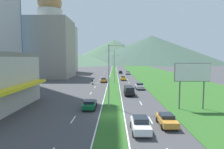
{
  "coord_description": "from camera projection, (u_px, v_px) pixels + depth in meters",
  "views": [
    {
      "loc": [
        0.37,
        -25.68,
        8.16
      ],
      "look_at": [
        -0.38,
        29.05,
        3.21
      ],
      "focal_mm": 29.93,
      "sensor_mm": 36.0,
      "label": 1
    }
  ],
  "objects": [
    {
      "name": "hill_far_center",
      "position": [
        114.0,
        51.0,
        299.71
      ],
      "size": [
        158.67,
        158.67,
        36.71
      ],
      "primitive_type": "cone",
      "color": "#47664C",
      "rests_on": "ground_plane"
    },
    {
      "name": "lane_dash_right_10",
      "position": [
        124.0,
        73.0,
        97.3
      ],
      "size": [
        0.16,
        2.8,
        0.01
      ],
      "primitive_type": "cube",
      "color": "silver",
      "rests_on": "ground_plane"
    },
    {
      "name": "street_lamp_far",
      "position": [
        114.0,
        63.0,
        88.85
      ],
      "size": [
        2.87,
        0.37,
        9.48
      ],
      "color": "#99999E",
      "rests_on": "ground_plane"
    },
    {
      "name": "car_1",
      "position": [
        104.0,
        80.0,
        62.08
      ],
      "size": [
        1.94,
        4.39,
        1.5
      ],
      "rotation": [
        0.0,
        0.0,
        1.57
      ],
      "color": "#C6842D",
      "rests_on": "ground_plane"
    },
    {
      "name": "lane_dash_left_8",
      "position": [
        102.0,
        77.0,
        79.25
      ],
      "size": [
        0.16,
        2.8,
        0.01
      ],
      "primitive_type": "cube",
      "color": "silver",
      "rests_on": "ground_plane"
    },
    {
      "name": "lane_dash_left_10",
      "position": [
        104.0,
        73.0,
        97.44
      ],
      "size": [
        0.16,
        2.8,
        0.01
      ],
      "primitive_type": "cube",
      "color": "silver",
      "rests_on": "ground_plane"
    },
    {
      "name": "lane_dash_right_9",
      "position": [
        125.0,
        75.0,
        88.2
      ],
      "size": [
        0.16,
        2.8,
        0.01
      ],
      "primitive_type": "cube",
      "color": "silver",
      "rests_on": "ground_plane"
    },
    {
      "name": "lane_dash_right_4",
      "position": [
        135.0,
        93.0,
        42.72
      ],
      "size": [
        0.16,
        2.8,
        0.01
      ],
      "primitive_type": "cube",
      "color": "silver",
      "rests_on": "ground_plane"
    },
    {
      "name": "car_6",
      "position": [
        123.0,
        78.0,
        67.61
      ],
      "size": [
        1.87,
        4.38,
        1.47
      ],
      "rotation": [
        0.0,
        0.0,
        -1.57
      ],
      "color": "yellow",
      "rests_on": "ground_plane"
    },
    {
      "name": "lane_dash_right_6",
      "position": [
        129.0,
        83.0,
        60.91
      ],
      "size": [
        0.16,
        2.8,
        0.01
      ],
      "primitive_type": "cube",
      "color": "silver",
      "rests_on": "ground_plane"
    },
    {
      "name": "lane_dash_left_4",
      "position": [
        91.0,
        93.0,
        42.86
      ],
      "size": [
        0.16,
        2.8,
        0.01
      ],
      "primitive_type": "cube",
      "color": "silver",
      "rests_on": "ground_plane"
    },
    {
      "name": "domed_building",
      "position": [
        51.0,
        42.0,
        76.4
      ],
      "size": [
        16.61,
        16.61,
        34.98
      ],
      "color": "#9E9384",
      "rests_on": "ground_plane"
    },
    {
      "name": "car_7",
      "position": [
        90.0,
        104.0,
        29.95
      ],
      "size": [
        2.03,
        4.51,
        1.38
      ],
      "rotation": [
        0.0,
        0.0,
        1.57
      ],
      "color": "#0C5128",
      "rests_on": "ground_plane"
    },
    {
      "name": "car_5",
      "position": [
        121.0,
        72.0,
        97.43
      ],
      "size": [
        1.87,
        4.55,
        1.34
      ],
      "rotation": [
        0.0,
        0.0,
        -1.57
      ],
      "color": "black",
      "rests_on": "ground_plane"
    },
    {
      "name": "edge_line_median_right",
      "position": [
        118.0,
        75.0,
        86.04
      ],
      "size": [
        0.16,
        240.0,
        0.01
      ],
      "primitive_type": "cube",
      "color": "silver",
      "rests_on": "ground_plane"
    },
    {
      "name": "car_3",
      "position": [
        140.0,
        124.0,
        20.58
      ],
      "size": [
        1.99,
        4.31,
        1.63
      ],
      "rotation": [
        0.0,
        0.0,
        -1.57
      ],
      "color": "silver",
      "rests_on": "ground_plane"
    },
    {
      "name": "lane_dash_left_7",
      "position": [
        100.0,
        79.0,
        70.15
      ],
      "size": [
        0.16,
        2.8,
        0.01
      ],
      "primitive_type": "cube",
      "color": "silver",
      "rests_on": "ground_plane"
    },
    {
      "name": "pickup_truck_0",
      "position": [
        129.0,
        91.0,
        40.74
      ],
      "size": [
        2.18,
        5.4,
        2.0
      ],
      "rotation": [
        0.0,
        0.0,
        -1.57
      ],
      "color": "black",
      "rests_on": "ground_plane"
    },
    {
      "name": "lane_dash_left_5",
      "position": [
        95.0,
        87.0,
        51.95
      ],
      "size": [
        0.16,
        2.8,
        0.01
      ],
      "primitive_type": "cube",
      "color": "silver",
      "rests_on": "ground_plane"
    },
    {
      "name": "lane_dash_left_6",
      "position": [
        98.0,
        83.0,
        61.05
      ],
      "size": [
        0.16,
        2.8,
        0.01
      ],
      "primitive_type": "cube",
      "color": "silver",
      "rests_on": "ground_plane"
    },
    {
      "name": "billboard_roadside",
      "position": [
        192.0,
        74.0,
        29.0
      ],
      "size": [
        5.55,
        0.28,
        7.35
      ],
      "color": "#4C4C51",
      "rests_on": "ground_plane"
    },
    {
      "name": "grass_verge_right",
      "position": [
        158.0,
        75.0,
        85.78
      ],
      "size": [
        24.0,
        240.0,
        0.06
      ],
      "primitive_type": "cube",
      "color": "#2D6023",
      "rests_on": "ground_plane"
    },
    {
      "name": "lane_dash_right_7",
      "position": [
        127.0,
        79.0,
        70.01
      ],
      "size": [
        0.16,
        2.8,
        0.01
      ],
      "primitive_type": "cube",
      "color": "silver",
      "rests_on": "ground_plane"
    },
    {
      "name": "lane_dash_right_2",
      "position": [
        150.0,
        120.0,
        24.52
      ],
      "size": [
        0.16,
        2.8,
        0.01
      ],
      "primitive_type": "cube",
      "color": "silver",
      "rests_on": "ground_plane"
    },
    {
      "name": "lane_dash_left_11",
      "position": [
        105.0,
        72.0,
        106.54
      ],
      "size": [
        0.16,
        2.8,
        0.01
      ],
      "primitive_type": "cube",
      "color": "silver",
      "rests_on": "ground_plane"
    },
    {
      "name": "lane_dash_left_9",
      "position": [
        103.0,
        75.0,
        88.34
      ],
      "size": [
        0.16,
        2.8,
        0.01
      ],
      "primitive_type": "cube",
      "color": "silver",
      "rests_on": "ground_plane"
    },
    {
      "name": "motorcycle_rider",
      "position": [
        92.0,
        82.0,
        56.82
      ],
      "size": [
        0.36,
        2.0,
        1.8
      ],
      "rotation": [
        0.0,
        0.0,
        1.57
      ],
      "color": "black",
      "rests_on": "ground_plane"
    },
    {
      "name": "midrise_colored",
      "position": [
        61.0,
        49.0,
        102.75
      ],
      "size": [
        15.07,
        15.07,
        25.47
      ],
      "primitive_type": "cube",
      "color": "#B7B2A8",
      "rests_on": "ground_plane"
    },
    {
      "name": "lane_dash_right_11",
      "position": [
        123.0,
        72.0,
        106.4
      ],
      "size": [
        0.16,
        2.8,
        0.01
      ],
      "primitive_type": "cube",
      "color": "silver",
      "rests_on": "ground_plane"
    },
    {
      "name": "car_2",
      "position": [
        167.0,
        120.0,
        22.42
      ],
      "size": [
        1.93,
        4.12,
        1.4
      ],
      "rotation": [
        0.0,
        0.0,
        -1.57
      ],
      "color": "#C6842D",
      "rests_on": "ground_plane"
    },
    {
      "name": "lane_dash_right_5",
      "position": [
        132.0,
        87.0,
        51.81
      ],
      "size": [
        0.16,
        2.8,
        0.01
      ],
      "primitive_type": "cube",
      "color": "silver",
      "rests_on": "ground_plane"
    },
    {
      "name": "street_lamp_near",
      "position": [
        110.0,
        72.0,
        30.33
      ],
      "size": [
        2.82,
        0.46,
        10.26
      ],
      "color": "#99999E",
      "rests_on": "ground_plane"
    },
    {
      "name": "hill_far_right",
      "position": [
        151.0,
        49.0,
        268.45
      ],
      "size": [
        197.73,
        197.73,
        39.7
      ],
      "primitive_type": "cone",
      "color": "#3D5647",
      "rests_on": "ground_plane"
    },
    {
      "name": "ground_plane",
      "position": [
        112.0,
        116.0,
        26.31
      ],
      "size": [
        600.0,
        600.0,
        0.0
      ],
      "primitive_type": "plane",
      "color": "#424244"
    },
    {
      "name": "lane_dash_right_8",
      "position": [
        126.0,
        77.0,
        79.11
      ],
      "size": [
        0.16,
        2.8,
        0.01
      ],
      "primitive_type": "cube",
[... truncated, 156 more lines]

